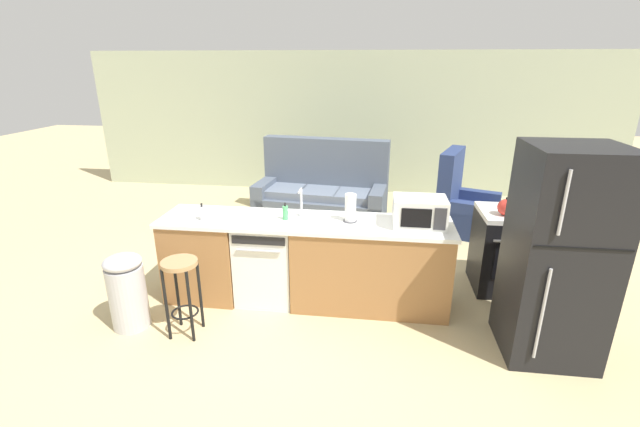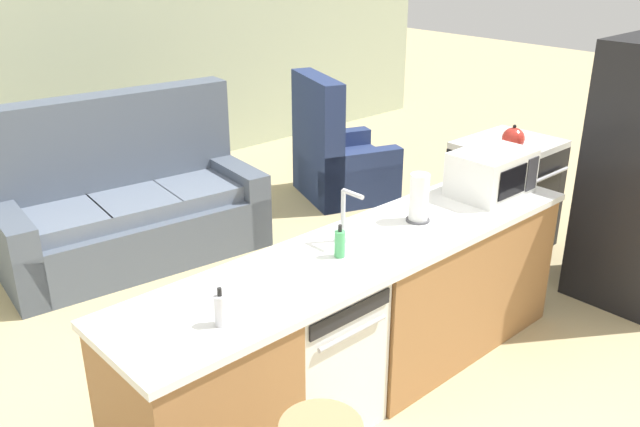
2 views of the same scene
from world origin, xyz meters
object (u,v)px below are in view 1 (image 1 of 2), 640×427
Objects in this scene: soap_bottle at (285,213)px; couch at (322,196)px; dishwasher at (267,261)px; paper_towel_roll at (350,208)px; kettle at (506,207)px; dish_soap_bottle at (202,213)px; bar_stool at (181,282)px; armchair at (461,208)px; refrigerator at (559,255)px; microwave at (419,212)px; trash_bin at (127,290)px; stove_range at (512,250)px.

soap_bottle is 0.08× the size of couch.
paper_towel_roll reaches higher than dishwasher.
kettle is at bearing 9.85° from dishwasher.
paper_towel_roll reaches higher than dish_soap_bottle.
bar_stool is (-0.81, -0.74, -0.44)m from soap_bottle.
dish_soap_bottle is at bearing -168.32° from dishwasher.
kettle is (3.04, 0.55, 0.01)m from dish_soap_bottle.
dish_soap_bottle is at bearing 90.95° from bar_stool.
refrigerator is at bearing -85.57° from armchair.
soap_bottle reaches higher than bar_stool.
refrigerator is 8.81× the size of kettle.
dishwasher is 0.83m from dish_soap_bottle.
couch is at bearing 116.62° from microwave.
microwave is 0.42× the size of armchair.
stove_range is at bearing 18.24° from trash_bin.
microwave is at bearing 19.15° from bar_stool.
stove_range is at bearing 89.99° from refrigerator.
couch is (0.27, 2.49, -0.03)m from dishwasher.
trash_bin is at bearing -140.01° from armchair.
kettle is (2.43, 0.42, 0.56)m from dishwasher.
stove_range is 1.22× the size of bar_stool.
soap_bottle is 0.86× the size of kettle.
dishwasher is at bearing -136.18° from armchair.
microwave is at bearing -2.55° from paper_towel_roll.
soap_bottle is 1.00× the size of dish_soap_bottle.
paper_towel_roll is 2.61m from couch.
soap_bottle is at bearing 167.06° from refrigerator.
microwave is at bearing -153.01° from stove_range.
refrigerator is at bearing -90.01° from stove_range.
bar_stool is (0.01, -0.61, -0.44)m from dish_soap_bottle.
armchair is (2.11, -0.21, -0.04)m from couch.
soap_bottle is 0.83m from dish_soap_bottle.
paper_towel_roll is (0.86, 0.03, 0.62)m from dishwasher.
dishwasher is 2.66m from stove_range.
dishwasher is 4.77× the size of dish_soap_bottle.
microwave is at bearing 3.34° from dish_soap_bottle.
couch is at bearing 103.39° from paper_towel_roll.
stove_range is at bearing 16.62° from paper_towel_roll.
kettle is at bearing -43.72° from couch.
trash_bin is (-2.69, -0.69, -0.66)m from microwave.
dish_soap_bottle is (-3.21, 0.42, 0.07)m from refrigerator.
trash_bin is (-0.57, 0.04, -0.16)m from bar_stool.
armchair is (2.38, 2.28, -0.07)m from dishwasher.
paper_towel_roll is 0.38× the size of trash_bin.
bar_stool is 3.35m from couch.
dishwasher is 2.70m from refrigerator.
dishwasher is 3.30m from armchair.
dishwasher is 1.68× the size of microwave.
couch reaches higher than paper_towel_roll.
microwave is 2.44× the size of kettle.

